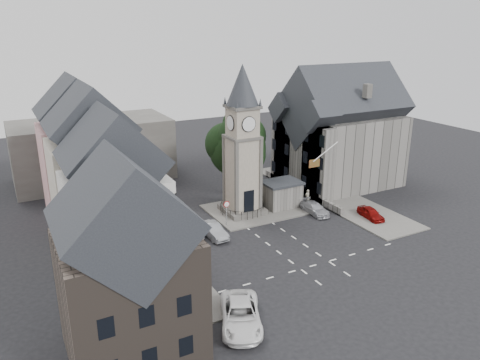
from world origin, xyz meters
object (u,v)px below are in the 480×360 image
pedestrian (307,197)px  clock_tower (242,142)px  car_east_red (371,213)px  stone_shelter (281,194)px  car_west_blue (180,277)px

pedestrian → clock_tower: bearing=-10.8°
car_east_red → pedestrian: (-3.50, 6.77, 0.26)m
clock_tower → stone_shelter: 8.15m
car_west_blue → car_east_red: (23.00, 2.86, 0.01)m
car_east_red → pedestrian: bearing=124.8°
clock_tower → stone_shelter: clock_tower is taller
stone_shelter → pedestrian: (3.20, -0.68, -0.66)m
stone_shelter → pedestrian: 3.34m
car_east_red → pedestrian: size_ratio=2.06×
pedestrian → car_east_red: bearing=114.8°
stone_shelter → car_west_blue: size_ratio=1.21×
stone_shelter → pedestrian: stone_shelter is taller
stone_shelter → car_east_red: (6.70, -7.45, -0.93)m
clock_tower → pedestrian: bearing=-8.3°
car_east_red → pedestrian: pedestrian is taller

